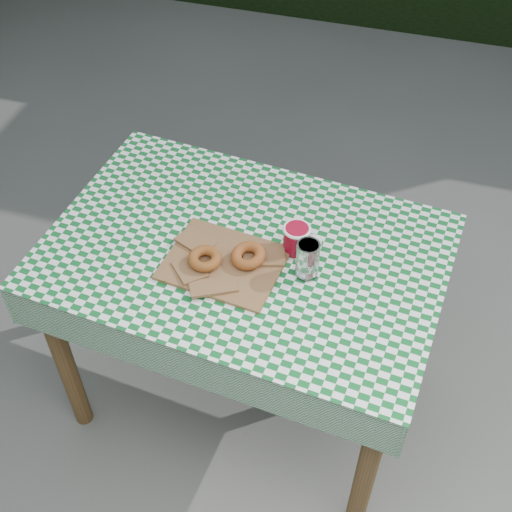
{
  "coord_description": "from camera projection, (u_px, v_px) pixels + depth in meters",
  "views": [
    {
      "loc": [
        0.22,
        -1.21,
        2.16
      ],
      "look_at": [
        -0.14,
        0.02,
        0.79
      ],
      "focal_mm": 47.59,
      "sensor_mm": 36.0,
      "label": 1
    }
  ],
  "objects": [
    {
      "name": "ground",
      "position": [
        291.0,
        419.0,
        2.41
      ],
      "size": [
        60.0,
        60.0,
        0.0
      ],
      "primitive_type": "plane",
      "color": "#51524D",
      "rests_on": "ground"
    },
    {
      "name": "table",
      "position": [
        246.0,
        330.0,
        2.22
      ],
      "size": [
        1.18,
        0.85,
        0.75
      ],
      "primitive_type": "cube",
      "rotation": [
        0.0,
        0.0,
        -0.1
      ],
      "color": "brown",
      "rests_on": "ground"
    },
    {
      "name": "bagel_back",
      "position": [
        248.0,
        256.0,
        1.88
      ],
      "size": [
        0.14,
        0.14,
        0.03
      ],
      "primitive_type": "torus",
      "rotation": [
        0.0,
        0.0,
        -0.84
      ],
      "color": "#95541E",
      "rests_on": "paper_bag"
    },
    {
      "name": "bagel_front",
      "position": [
        205.0,
        259.0,
        1.87
      ],
      "size": [
        0.13,
        0.13,
        0.03
      ],
      "primitive_type": "torus",
      "rotation": [
        0.0,
        0.0,
        0.46
      ],
      "color": "brown",
      "rests_on": "paper_bag"
    },
    {
      "name": "tablecloth",
      "position": [
        244.0,
        251.0,
        1.94
      ],
      "size": [
        1.2,
        0.87,
        0.01
      ],
      "primitive_type": "cube",
      "rotation": [
        0.0,
        0.0,
        -0.1
      ],
      "color": "#0D5923",
      "rests_on": "table"
    },
    {
      "name": "drinking_glass",
      "position": [
        307.0,
        260.0,
        1.84
      ],
      "size": [
        0.07,
        0.07,
        0.12
      ],
      "primitive_type": "cylinder",
      "rotation": [
        0.0,
        0.0,
        0.16
      ],
      "color": "white",
      "rests_on": "tablecloth"
    },
    {
      "name": "coffee_mug",
      "position": [
        296.0,
        239.0,
        1.91
      ],
      "size": [
        0.16,
        0.16,
        0.08
      ],
      "primitive_type": null,
      "rotation": [
        0.0,
        0.0,
        0.06
      ],
      "color": "maroon",
      "rests_on": "tablecloth"
    },
    {
      "name": "paper_bag",
      "position": [
        224.0,
        262.0,
        1.89
      ],
      "size": [
        0.35,
        0.29,
        0.02
      ],
      "primitive_type": "cube",
      "rotation": [
        0.0,
        0.0,
        -0.11
      ],
      "color": "#8E5F3E",
      "rests_on": "tablecloth"
    }
  ]
}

